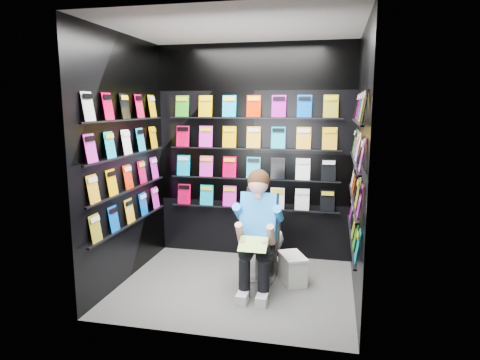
# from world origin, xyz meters

# --- Properties ---
(floor) EXTENTS (2.40, 2.40, 0.00)m
(floor) POSITION_xyz_m (0.00, 0.00, 0.00)
(floor) COLOR #585855
(floor) RESTS_ON ground
(ceiling) EXTENTS (2.40, 2.40, 0.00)m
(ceiling) POSITION_xyz_m (0.00, 0.00, 2.60)
(ceiling) COLOR white
(ceiling) RESTS_ON floor
(wall_back) EXTENTS (2.40, 0.04, 2.60)m
(wall_back) POSITION_xyz_m (0.00, 1.00, 1.30)
(wall_back) COLOR black
(wall_back) RESTS_ON floor
(wall_front) EXTENTS (2.40, 0.04, 2.60)m
(wall_front) POSITION_xyz_m (0.00, -1.00, 1.30)
(wall_front) COLOR black
(wall_front) RESTS_ON floor
(wall_left) EXTENTS (0.04, 2.00, 2.60)m
(wall_left) POSITION_xyz_m (-1.20, 0.00, 1.30)
(wall_left) COLOR black
(wall_left) RESTS_ON floor
(wall_right) EXTENTS (0.04, 2.00, 2.60)m
(wall_right) POSITION_xyz_m (1.20, 0.00, 1.30)
(wall_right) COLOR black
(wall_right) RESTS_ON floor
(comics_back) EXTENTS (2.10, 0.06, 1.37)m
(comics_back) POSITION_xyz_m (0.00, 0.97, 1.31)
(comics_back) COLOR red
(comics_back) RESTS_ON wall_back
(comics_left) EXTENTS (0.06, 1.70, 1.37)m
(comics_left) POSITION_xyz_m (-1.17, 0.00, 1.31)
(comics_left) COLOR red
(comics_left) RESTS_ON wall_left
(comics_right) EXTENTS (0.06, 1.70, 1.37)m
(comics_right) POSITION_xyz_m (1.17, 0.00, 1.31)
(comics_right) COLOR red
(comics_right) RESTS_ON wall_right
(toilet) EXTENTS (0.43, 0.76, 0.73)m
(toilet) POSITION_xyz_m (0.24, 0.41, 0.37)
(toilet) COLOR white
(toilet) RESTS_ON floor
(longbox) EXTENTS (0.34, 0.42, 0.28)m
(longbox) POSITION_xyz_m (0.57, 0.24, 0.14)
(longbox) COLOR silver
(longbox) RESTS_ON floor
(longbox_lid) EXTENTS (0.36, 0.45, 0.03)m
(longbox_lid) POSITION_xyz_m (0.57, 0.24, 0.29)
(longbox_lid) COLOR silver
(longbox_lid) RESTS_ON longbox
(reader) EXTENTS (0.51, 0.73, 1.33)m
(reader) POSITION_xyz_m (0.24, 0.03, 0.75)
(reader) COLOR blue
(reader) RESTS_ON toilet
(held_comic) EXTENTS (0.27, 0.16, 0.11)m
(held_comic) POSITION_xyz_m (0.24, -0.32, 0.58)
(held_comic) COLOR green
(held_comic) RESTS_ON reader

